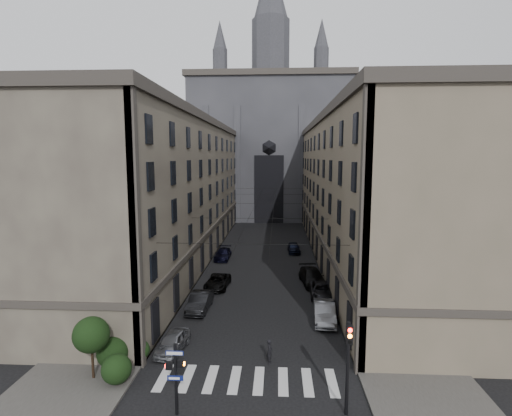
% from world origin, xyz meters
% --- Properties ---
extents(sidewalk_left, '(7.00, 80.00, 0.15)m').
position_xyz_m(sidewalk_left, '(-10.50, 36.00, 0.07)').
color(sidewalk_left, '#383533').
rests_on(sidewalk_left, ground).
extents(sidewalk_right, '(7.00, 80.00, 0.15)m').
position_xyz_m(sidewalk_right, '(10.50, 36.00, 0.07)').
color(sidewalk_right, '#383533').
rests_on(sidewalk_right, ground).
extents(zebra_crossing, '(11.00, 3.20, 0.01)m').
position_xyz_m(zebra_crossing, '(0.00, 5.00, 0.01)').
color(zebra_crossing, beige).
rests_on(zebra_crossing, ground).
extents(building_left, '(13.60, 60.60, 18.85)m').
position_xyz_m(building_left, '(-13.44, 36.00, 9.34)').
color(building_left, '#473F36').
rests_on(building_left, ground).
extents(building_right, '(13.60, 60.60, 18.85)m').
position_xyz_m(building_right, '(13.44, 36.00, 9.34)').
color(building_right, brown).
rests_on(building_right, ground).
extents(gothic_tower, '(35.00, 23.00, 58.00)m').
position_xyz_m(gothic_tower, '(0.00, 74.96, 17.80)').
color(gothic_tower, '#2D2D33').
rests_on(gothic_tower, ground).
extents(pedestrian_signal_left, '(1.02, 0.38, 4.00)m').
position_xyz_m(pedestrian_signal_left, '(-3.51, 1.50, 2.32)').
color(pedestrian_signal_left, black).
rests_on(pedestrian_signal_left, ground).
extents(traffic_light_right, '(0.34, 0.50, 5.20)m').
position_xyz_m(traffic_light_right, '(5.60, 1.92, 3.29)').
color(traffic_light_right, black).
rests_on(traffic_light_right, ground).
extents(shrub_cluster, '(3.90, 4.40, 3.90)m').
position_xyz_m(shrub_cluster, '(-8.72, 5.01, 1.80)').
color(shrub_cluster, black).
rests_on(shrub_cluster, sidewalk_left).
extents(tram_wires, '(14.00, 60.00, 0.43)m').
position_xyz_m(tram_wires, '(0.00, 35.63, 7.25)').
color(tram_wires, black).
rests_on(tram_wires, ground).
extents(car_left_near, '(2.10, 4.16, 1.36)m').
position_xyz_m(car_left_near, '(-5.54, 8.40, 0.68)').
color(car_left_near, gray).
rests_on(car_left_near, ground).
extents(car_left_midnear, '(1.84, 4.84, 1.58)m').
position_xyz_m(car_left_midnear, '(-5.11, 16.10, 0.79)').
color(car_left_midnear, black).
rests_on(car_left_midnear, ground).
extents(car_left_midfar, '(2.51, 4.96, 1.34)m').
position_xyz_m(car_left_midfar, '(-4.43, 22.26, 0.67)').
color(car_left_midfar, black).
rests_on(car_left_midfar, ground).
extents(car_left_far, '(1.98, 4.86, 1.41)m').
position_xyz_m(car_left_far, '(-5.50, 34.09, 0.70)').
color(car_left_far, black).
rests_on(car_left_far, ground).
extents(car_right_near, '(1.99, 5.00, 1.62)m').
position_xyz_m(car_right_near, '(5.82, 14.20, 0.81)').
color(car_right_near, slate).
rests_on(car_right_near, ground).
extents(car_right_midnear, '(2.25, 4.87, 1.35)m').
position_xyz_m(car_right_midnear, '(6.20, 20.18, 0.68)').
color(car_right_midnear, black).
rests_on(car_right_midnear, ground).
extents(car_right_midfar, '(3.02, 5.92, 1.64)m').
position_xyz_m(car_right_midfar, '(5.64, 24.05, 0.82)').
color(car_right_midfar, black).
rests_on(car_right_midfar, ground).
extents(car_right_far, '(1.85, 4.29, 1.44)m').
position_xyz_m(car_right_far, '(4.20, 38.34, 0.72)').
color(car_right_far, black).
rests_on(car_right_far, ground).
extents(pedestrian, '(0.41, 0.62, 1.67)m').
position_xyz_m(pedestrian, '(1.37, 7.13, 0.84)').
color(pedestrian, black).
rests_on(pedestrian, ground).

